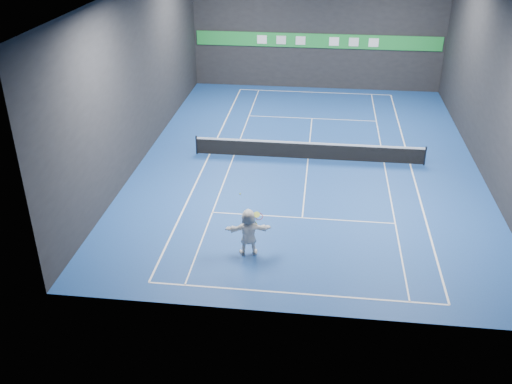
# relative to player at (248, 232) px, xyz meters

# --- Properties ---
(ground) EXTENTS (26.00, 26.00, 0.00)m
(ground) POSITION_rel_player_xyz_m (2.03, 9.49, -1.00)
(ground) COLOR navy
(ground) RESTS_ON ground
(wall_back) EXTENTS (18.00, 0.10, 9.00)m
(wall_back) POSITION_rel_player_xyz_m (2.03, 22.49, 3.50)
(wall_back) COLOR black
(wall_back) RESTS_ON ground
(wall_front) EXTENTS (18.00, 0.10, 9.00)m
(wall_front) POSITION_rel_player_xyz_m (2.03, -3.51, 3.50)
(wall_front) COLOR black
(wall_front) RESTS_ON ground
(wall_left) EXTENTS (0.10, 26.00, 9.00)m
(wall_left) POSITION_rel_player_xyz_m (-6.97, 9.49, 3.50)
(wall_left) COLOR black
(wall_left) RESTS_ON ground
(wall_right) EXTENTS (0.10, 26.00, 9.00)m
(wall_right) POSITION_rel_player_xyz_m (11.03, 9.49, 3.50)
(wall_right) COLOR black
(wall_right) RESTS_ON ground
(baseline_near) EXTENTS (10.98, 0.08, 0.01)m
(baseline_near) POSITION_rel_player_xyz_m (2.03, -2.40, -1.00)
(baseline_near) COLOR white
(baseline_near) RESTS_ON ground
(baseline_far) EXTENTS (10.98, 0.08, 0.01)m
(baseline_far) POSITION_rel_player_xyz_m (2.03, 21.38, -1.00)
(baseline_far) COLOR white
(baseline_far) RESTS_ON ground
(sideline_doubles_left) EXTENTS (0.08, 23.78, 0.01)m
(sideline_doubles_left) POSITION_rel_player_xyz_m (-3.46, 9.49, -1.00)
(sideline_doubles_left) COLOR white
(sideline_doubles_left) RESTS_ON ground
(sideline_doubles_right) EXTENTS (0.08, 23.78, 0.01)m
(sideline_doubles_right) POSITION_rel_player_xyz_m (7.52, 9.49, -1.00)
(sideline_doubles_right) COLOR white
(sideline_doubles_right) RESTS_ON ground
(sideline_singles_left) EXTENTS (0.06, 23.78, 0.01)m
(sideline_singles_left) POSITION_rel_player_xyz_m (-2.08, 9.49, -1.00)
(sideline_singles_left) COLOR white
(sideline_singles_left) RESTS_ON ground
(sideline_singles_right) EXTENTS (0.06, 23.78, 0.01)m
(sideline_singles_right) POSITION_rel_player_xyz_m (6.14, 9.49, -1.00)
(sideline_singles_right) COLOR white
(sideline_singles_right) RESTS_ON ground
(service_line_near) EXTENTS (8.23, 0.06, 0.01)m
(service_line_near) POSITION_rel_player_xyz_m (2.03, 3.09, -1.00)
(service_line_near) COLOR white
(service_line_near) RESTS_ON ground
(service_line_far) EXTENTS (8.23, 0.06, 0.01)m
(service_line_far) POSITION_rel_player_xyz_m (2.03, 15.89, -1.00)
(service_line_far) COLOR white
(service_line_far) RESTS_ON ground
(center_service_line) EXTENTS (0.06, 12.80, 0.01)m
(center_service_line) POSITION_rel_player_xyz_m (2.03, 9.49, -1.00)
(center_service_line) COLOR white
(center_service_line) RESTS_ON ground
(player) EXTENTS (1.94, 0.94, 2.01)m
(player) POSITION_rel_player_xyz_m (0.00, 0.00, 0.00)
(player) COLOR white
(player) RESTS_ON ground
(tennis_ball) EXTENTS (0.06, 0.06, 0.06)m
(tennis_ball) POSITION_rel_player_xyz_m (-0.34, 0.15, 1.62)
(tennis_ball) COLOR #D2EF27
(tennis_ball) RESTS_ON player
(tennis_net) EXTENTS (12.50, 0.10, 1.07)m
(tennis_net) POSITION_rel_player_xyz_m (2.03, 9.49, -0.46)
(tennis_net) COLOR black
(tennis_net) RESTS_ON ground
(sponsor_banner) EXTENTS (17.64, 0.11, 1.00)m
(sponsor_banner) POSITION_rel_player_xyz_m (2.03, 22.43, 2.50)
(sponsor_banner) COLOR green
(sponsor_banner) RESTS_ON wall_back
(tennis_racket) EXTENTS (0.49, 0.34, 0.61)m
(tennis_racket) POSITION_rel_player_xyz_m (0.39, 0.05, 0.69)
(tennis_racket) COLOR #B31C13
(tennis_racket) RESTS_ON player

